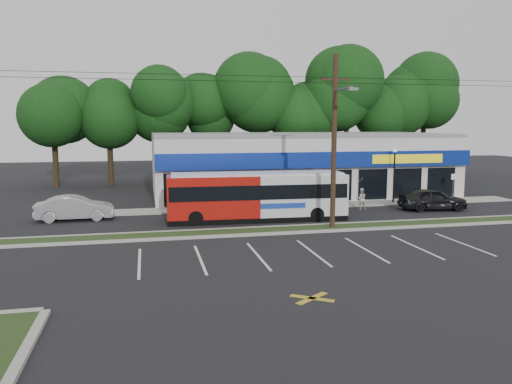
{
  "coord_description": "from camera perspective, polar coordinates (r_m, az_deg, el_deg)",
  "views": [
    {
      "loc": [
        -7.59,
        -26.08,
        6.1
      ],
      "look_at": [
        -0.71,
        5.0,
        1.75
      ],
      "focal_mm": 35.0,
      "sensor_mm": 36.0,
      "label": 1
    }
  ],
  "objects": [
    {
      "name": "ground",
      "position": [
        27.84,
        3.66,
        -4.89
      ],
      "size": [
        120.0,
        120.0,
        0.0
      ],
      "primitive_type": "plane",
      "color": "black",
      "rests_on": "ground"
    },
    {
      "name": "grass_strip",
      "position": [
        28.77,
        3.11,
        -4.35
      ],
      "size": [
        40.0,
        1.6,
        0.12
      ],
      "primitive_type": "cube",
      "color": "#213114",
      "rests_on": "ground"
    },
    {
      "name": "curb_south",
      "position": [
        27.96,
        3.58,
        -4.69
      ],
      "size": [
        40.0,
        0.25,
        0.14
      ],
      "primitive_type": "cube",
      "color": "#9E9E93",
      "rests_on": "ground"
    },
    {
      "name": "curb_north",
      "position": [
        29.57,
        2.66,
        -4.0
      ],
      "size": [
        40.0,
        0.25,
        0.14
      ],
      "primitive_type": "cube",
      "color": "#9E9E93",
      "rests_on": "ground"
    },
    {
      "name": "sidewalk",
      "position": [
        37.76,
        7.16,
        -1.5
      ],
      "size": [
        32.0,
        2.2,
        0.1
      ],
      "primitive_type": "cube",
      "color": "#9E9E93",
      "rests_on": "ground"
    },
    {
      "name": "strip_mall",
      "position": [
        44.12,
        4.82,
        3.27
      ],
      "size": [
        25.0,
        12.55,
        5.3
      ],
      "color": "#B8B3AB",
      "rests_on": "ground"
    },
    {
      "name": "utility_pole",
      "position": [
        28.96,
        8.66,
        6.33
      ],
      "size": [
        50.0,
        2.77,
        10.0
      ],
      "color": "black",
      "rests_on": "ground"
    },
    {
      "name": "lamp_post",
      "position": [
        39.67,
        15.53,
        2.53
      ],
      "size": [
        0.3,
        0.3,
        4.25
      ],
      "color": "black",
      "rests_on": "ground"
    },
    {
      "name": "sign_post",
      "position": [
        42.17,
        21.63,
        1.04
      ],
      "size": [
        0.45,
        0.1,
        2.23
      ],
      "color": "#59595E",
      "rests_on": "ground"
    },
    {
      "name": "tree_line",
      "position": [
        53.41,
        0.06,
        10.26
      ],
      "size": [
        46.76,
        6.76,
        11.83
      ],
      "color": "black",
      "rests_on": "ground"
    },
    {
      "name": "metrobus",
      "position": [
        31.66,
        0.16,
        -0.36
      ],
      "size": [
        11.47,
        2.92,
        3.06
      ],
      "rotation": [
        0.0,
        0.0,
        -0.04
      ],
      "color": "#A4130C",
      "rests_on": "ground"
    },
    {
      "name": "car_dark",
      "position": [
        37.7,
        19.53,
        -0.75
      ],
      "size": [
        4.9,
        2.44,
        1.6
      ],
      "primitive_type": "imported",
      "rotation": [
        0.0,
        0.0,
        1.45
      ],
      "color": "black",
      "rests_on": "ground"
    },
    {
      "name": "car_silver",
      "position": [
        33.81,
        -20.01,
        -1.73
      ],
      "size": [
        4.86,
        1.85,
        1.58
      ],
      "primitive_type": "imported",
      "rotation": [
        0.0,
        0.0,
        1.61
      ],
      "color": "#96979D",
      "rests_on": "ground"
    },
    {
      "name": "pedestrian_a",
      "position": [
        37.34,
        8.11,
        -0.44
      ],
      "size": [
        0.6,
        0.4,
        1.63
      ],
      "primitive_type": "imported",
      "rotation": [
        0.0,
        0.0,
        3.16
      ],
      "color": "silver",
      "rests_on": "ground"
    },
    {
      "name": "pedestrian_b",
      "position": [
        36.39,
        11.92,
        -0.79
      ],
      "size": [
        0.84,
        0.69,
        1.57
      ],
      "primitive_type": "imported",
      "rotation": [
        0.0,
        0.0,
        3.0
      ],
      "color": "beige",
      "rests_on": "ground"
    }
  ]
}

